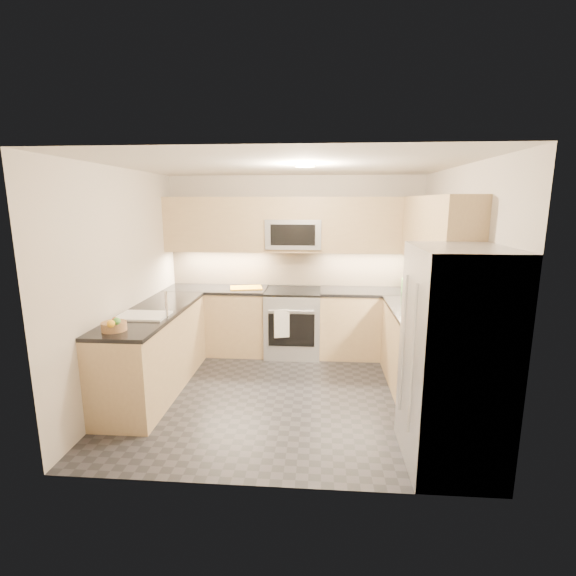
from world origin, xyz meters
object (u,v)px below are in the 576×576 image
(gas_range, at_px, (293,323))
(fruit_basket, at_px, (114,326))
(microwave, at_px, (294,234))
(utensil_bowl, at_px, (414,286))
(refrigerator, at_px, (454,359))
(cutting_board, at_px, (246,288))

(gas_range, height_order, fruit_basket, fruit_basket)
(microwave, bearing_deg, utensil_bowl, -6.86)
(utensil_bowl, xyz_separation_m, fruit_basket, (-3.20, -1.95, -0.05))
(microwave, xyz_separation_m, refrigerator, (1.45, -2.55, -0.80))
(microwave, relative_size, utensil_bowl, 2.37)
(utensil_bowl, distance_m, fruit_basket, 3.74)
(cutting_board, bearing_deg, fruit_basket, -113.69)
(refrigerator, distance_m, utensil_bowl, 2.36)
(refrigerator, bearing_deg, gas_range, 120.88)
(cutting_board, relative_size, fruit_basket, 1.91)
(utensil_bowl, bearing_deg, fruit_basket, -148.60)
(gas_range, relative_size, cutting_board, 2.07)
(fruit_basket, bearing_deg, refrigerator, -7.62)
(gas_range, xyz_separation_m, refrigerator, (1.45, -2.43, 0.45))
(refrigerator, distance_m, fruit_basket, 3.04)
(utensil_bowl, distance_m, cutting_board, 2.30)
(gas_range, bearing_deg, cutting_board, 177.37)
(refrigerator, height_order, utensil_bowl, refrigerator)
(refrigerator, relative_size, cutting_board, 4.09)
(microwave, distance_m, fruit_basket, 2.75)
(microwave, bearing_deg, gas_range, -90.00)
(gas_range, height_order, microwave, microwave)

